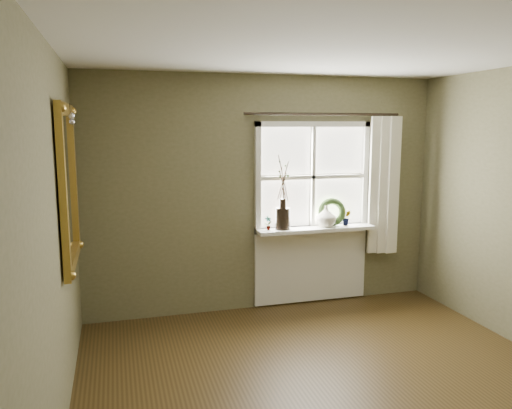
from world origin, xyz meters
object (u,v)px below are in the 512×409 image
at_px(cream_vase, 326,216).
at_px(dark_jug, 283,219).
at_px(gilt_mirror, 68,185).
at_px(wreath, 332,215).

bearing_deg(cream_vase, dark_jug, 180.00).
relative_size(cream_vase, gilt_mirror, 0.19).
xyz_separation_m(dark_jug, cream_vase, (0.52, 0.00, 0.00)).
distance_m(dark_jug, wreath, 0.61).
bearing_deg(gilt_mirror, wreath, 19.89).
bearing_deg(dark_jug, wreath, 3.77).
height_order(dark_jug, gilt_mirror, gilt_mirror).
bearing_deg(cream_vase, gilt_mirror, -160.26).
xyz_separation_m(wreath, gilt_mirror, (-2.73, -0.99, 0.54)).
relative_size(dark_jug, wreath, 0.74).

